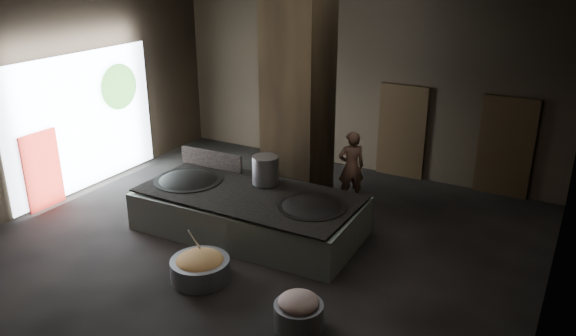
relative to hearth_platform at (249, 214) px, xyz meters
The scene contains 27 objects.
floor 0.60m from the hearth_platform, 13.61° to the right, with size 10.00×9.00×0.10m, color black.
back_wall 4.84m from the hearth_platform, 84.71° to the left, with size 10.00×0.10×4.50m, color black.
front_wall 5.03m from the hearth_platform, 84.93° to the right, with size 10.00×0.10×4.50m, color black.
left_wall 5.00m from the hearth_platform, behind, with size 0.10×9.00×4.50m, color black.
right_wall 5.77m from the hearth_platform, ahead, with size 0.10×9.00×4.50m, color black.
pillar 2.60m from the hearth_platform, 86.44° to the left, with size 1.20×1.20×4.50m, color black.
hearth_platform is the anchor object (origin of this frame).
platform_cap 0.43m from the hearth_platform, ahead, with size 4.29×2.06×0.03m, color black.
wok_left 1.50m from the hearth_platform, behind, with size 1.38×1.38×0.38m, color black.
wok_left_rim 1.52m from the hearth_platform, behind, with size 1.41×1.41×0.05m, color black.
wok_right 1.40m from the hearth_platform, ahead, with size 1.29×1.29×0.36m, color black.
wok_right_rim 1.42m from the hearth_platform, ahead, with size 1.32×1.32×0.05m, color black.
stock_pot 0.93m from the hearth_platform, 84.81° to the left, with size 0.53×0.53×0.57m, color #A8ABAF.
splash_guard 1.76m from the hearth_platform, 152.65° to the left, with size 1.53×0.06×0.38m, color black.
cook 2.64m from the hearth_platform, 63.60° to the left, with size 0.59×0.38×1.61m, color #885B45.
veg_basin 1.92m from the hearth_platform, 82.85° to the right, with size 1.00×1.00×0.37m, color gray.
veg_fill 1.91m from the hearth_platform, 82.85° to the right, with size 0.82×0.82×0.25m, color #ABAD53.
ladle 1.76m from the hearth_platform, 87.12° to the right, with size 0.03×0.03×0.79m, color #A8ABAF.
meat_basin 3.24m from the hearth_platform, 44.17° to the right, with size 0.74×0.74×0.40m, color gray.
meat_fill 3.24m from the hearth_platform, 44.17° to the right, with size 0.61×0.61×0.23m, color #AB7166.
doorway_near 4.69m from the hearth_platform, 69.67° to the left, with size 1.18×0.08×2.38m, color black.
doorway_near_glow 4.92m from the hearth_platform, 69.61° to the left, with size 0.79×0.04×1.86m, color #8C6647.
doorway_far 5.96m from the hearth_platform, 47.32° to the left, with size 1.18×0.08×2.38m, color black.
doorway_far_glow 5.86m from the hearth_platform, 50.17° to the left, with size 0.79×0.04×1.88m, color #8C6647.
left_opening 4.70m from the hearth_platform, behind, with size 0.04×4.20×3.10m, color white.
pavilion_sliver 4.65m from the hearth_platform, 164.97° to the right, with size 0.05×0.90×1.70m, color maroon.
tree_silhouette 4.94m from the hearth_platform, 164.87° to the left, with size 0.28×1.10×1.10m, color #194714.
Camera 1 is at (5.16, -8.27, 5.19)m, focal length 35.00 mm.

